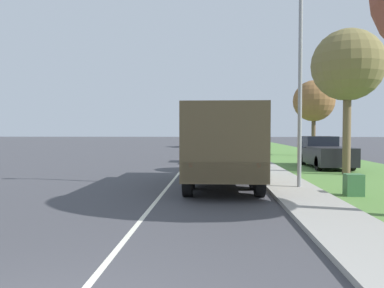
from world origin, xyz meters
TOP-DOWN VIEW (x-y plane):
  - ground_plane at (0.00, 40.00)m, footprint 180.00×180.00m
  - lane_centre_stripe at (0.00, 40.00)m, footprint 0.12×120.00m
  - sidewalk_right at (4.50, 40.00)m, footprint 1.80×120.00m
  - grass_strip_right at (8.90, 40.00)m, footprint 7.00×120.00m
  - military_truck at (2.02, 10.77)m, footprint 2.60×7.13m
  - car_nearest_ahead at (1.41, 21.77)m, footprint 1.81×4.00m
  - car_second_ahead at (2.07, 30.25)m, footprint 1.81×4.69m
  - car_third_ahead at (-1.47, 45.57)m, footprint 1.84×4.78m
  - pickup_truck at (8.07, 18.46)m, footprint 1.95×5.06m
  - lamp_post at (4.57, 10.06)m, footprint 1.69×0.24m
  - tree_mid_right at (8.06, 14.87)m, footprint 3.38×3.38m
  - tree_far_right at (10.16, 28.72)m, footprint 3.45×3.45m
  - utility_box at (6.20, 8.85)m, footprint 0.55×0.45m

SIDE VIEW (x-z plane):
  - ground_plane at x=0.00m, z-range 0.00..0.00m
  - lane_centre_stripe at x=0.00m, z-range 0.00..0.00m
  - grass_strip_right at x=8.90m, z-range 0.00..0.02m
  - sidewalk_right at x=4.50m, z-range 0.00..0.12m
  - utility_box at x=6.20m, z-range 0.02..0.72m
  - car_nearest_ahead at x=1.41m, z-range -0.08..1.44m
  - car_second_ahead at x=2.07m, z-range -0.09..1.61m
  - car_third_ahead at x=-1.47m, z-range -0.10..1.65m
  - pickup_truck at x=8.07m, z-range -0.03..1.73m
  - military_truck at x=2.02m, z-range 0.18..3.15m
  - tree_far_right at x=10.16m, z-range 1.44..7.77m
  - lamp_post at x=4.57m, z-range 0.81..9.01m
  - tree_mid_right at x=8.06m, z-range 1.73..8.63m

